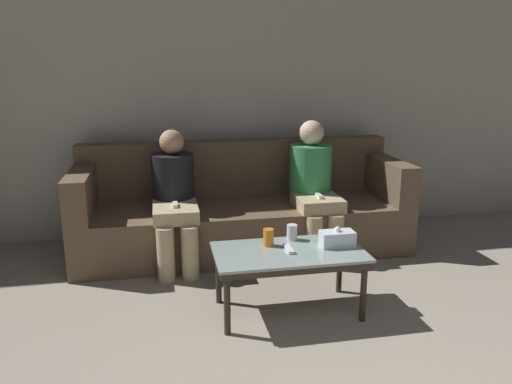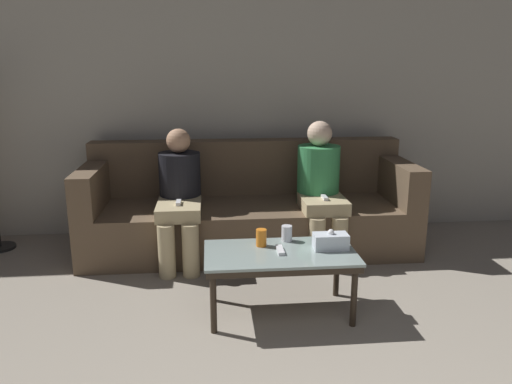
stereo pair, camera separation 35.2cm
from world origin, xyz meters
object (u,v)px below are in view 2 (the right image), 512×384
at_px(seated_person_left_end, 180,192).
at_px(seated_person_mid_left, 320,184).
at_px(cup_near_right, 261,238).
at_px(tissue_box, 331,241).
at_px(cup_near_left, 287,233).
at_px(game_remote, 280,250).
at_px(couch, 249,211).
at_px(coffee_table, 280,258).

xyz_separation_m(seated_person_left_end, seated_person_mid_left, (1.17, 0.03, 0.03)).
height_order(cup_near_right, tissue_box, tissue_box).
xyz_separation_m(cup_near_left, game_remote, (-0.07, -0.19, -0.04)).
distance_m(couch, tissue_box, 1.31).
bearing_deg(cup_near_right, seated_person_left_end, 122.58).
bearing_deg(seated_person_left_end, tissue_box, -44.33).
distance_m(couch, coffee_table, 1.25).
relative_size(coffee_table, seated_person_mid_left, 0.86).
distance_m(coffee_table, seated_person_left_end, 1.23).
xyz_separation_m(tissue_box, game_remote, (-0.33, -0.02, -0.04)).
bearing_deg(tissue_box, seated_person_left_end, 135.67).
bearing_deg(seated_person_mid_left, couch, 160.21).
height_order(cup_near_left, seated_person_left_end, seated_person_left_end).
bearing_deg(seated_person_mid_left, coffee_table, -115.08).
relative_size(couch, tissue_box, 12.69).
height_order(coffee_table, tissue_box, tissue_box).
relative_size(seated_person_left_end, seated_person_mid_left, 0.96).
height_order(coffee_table, cup_near_right, cup_near_right).
bearing_deg(cup_near_left, coffee_table, -110.42).
distance_m(cup_near_right, tissue_box, 0.45).
relative_size(couch, seated_person_left_end, 2.61).
height_order(coffee_table, seated_person_mid_left, seated_person_mid_left).
xyz_separation_m(game_remote, seated_person_left_end, (-0.68, 1.01, 0.14)).
distance_m(coffee_table, cup_near_right, 0.19).
bearing_deg(cup_near_right, couch, 89.46).
bearing_deg(seated_person_mid_left, game_remote, -115.08).
bearing_deg(cup_near_right, game_remote, -45.94).
xyz_separation_m(cup_near_left, cup_near_right, (-0.18, -0.08, 0.00)).
xyz_separation_m(cup_near_left, seated_person_mid_left, (0.41, 0.84, 0.12)).
bearing_deg(coffee_table, seated_person_left_end, 124.05).
relative_size(coffee_table, game_remote, 6.40).
bearing_deg(game_remote, cup_near_right, 134.06).
distance_m(coffee_table, tissue_box, 0.34).
relative_size(game_remote, seated_person_mid_left, 0.13).
height_order(couch, tissue_box, couch).
height_order(tissue_box, game_remote, tissue_box).
height_order(couch, cup_near_left, couch).
bearing_deg(seated_person_left_end, seated_person_mid_left, 1.39).
xyz_separation_m(couch, game_remote, (0.10, -1.25, 0.11)).
height_order(cup_near_right, seated_person_mid_left, seated_person_mid_left).
xyz_separation_m(coffee_table, cup_near_left, (0.07, 0.19, 0.10)).
bearing_deg(tissue_box, coffee_table, -176.43).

